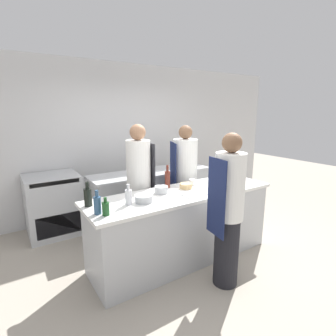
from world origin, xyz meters
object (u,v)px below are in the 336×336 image
Objects in this scene: bottle_cooking_oil at (128,197)px; stockpot at (179,161)px; bottle_water at (167,179)px; bowl_wooden_salad at (161,190)px; chef_at_pass_far at (185,180)px; bottle_olive_oil at (97,205)px; chef_at_stove at (139,187)px; cup at (192,182)px; bowl_mixing_large at (186,186)px; bottle_sauce at (88,197)px; bowl_prep_small at (226,182)px; bottle_wine at (214,179)px; oven_range at (54,205)px; bowl_ceramic_blue at (144,198)px; chef_at_prep_near at (228,211)px; bottle_vinegar at (106,208)px.

bottle_cooking_oil is 2.13m from stockpot.
bottle_water reaches higher than bowl_wooden_salad.
chef_at_pass_far is 1.86m from bottle_olive_oil.
chef_at_stove is at bearing 40.63° from bottle_olive_oil.
bowl_mixing_large is at bearing -156.63° from cup.
bottle_sauce is 1.11m from bottle_water.
bowl_prep_small is (1.53, 0.01, -0.07)m from bottle_cooking_oil.
bottle_wine is at bearing -40.92° from cup.
bottle_water is 1.11× the size of stockpot.
bottle_wine reaches higher than bottle_cooking_oil.
oven_range is at bearing 80.60° from chef_at_pass_far.
oven_range is 10.88× the size of cup.
bowl_mixing_large is 0.38m from bowl_wooden_salad.
chef_at_stove is at bearing 67.10° from bowl_ceramic_blue.
chef_at_pass_far is 0.97m from bowl_wooden_salad.
bottle_cooking_oil is 1.09m from cup.
chef_at_prep_near is 0.96m from bowl_prep_small.
stockpot is (0.36, 1.33, -0.02)m from bottle_wine.
cup is at bearing -44.21° from oven_range.
chef_at_prep_near is at bearing -92.80° from bowl_mixing_large.
chef_at_stove reaches higher than bowl_mixing_large.
bottle_wine is 3.02× the size of cup.
oven_range is at bearing 135.79° from cup.
oven_range is 1.97m from bottle_water.
stockpot is (2.03, 1.42, -0.01)m from bottle_olive_oil.
chef_at_pass_far is at bearing 16.62° from bottle_sauce.
bottle_water is 0.64m from bowl_ceramic_blue.
bottle_cooking_oil is at bearing -73.68° from oven_range.
bottle_olive_oil is at bearing -168.78° from cup.
bottle_wine is 0.30m from cup.
bowl_mixing_large is (1.29, -0.06, -0.07)m from bottle_sauce.
bottle_vinegar is (-0.78, -0.80, 0.10)m from chef_at_stove.
bowl_wooden_salad is 1.94× the size of cup.
chef_at_prep_near is at bearing -34.85° from bottle_sauce.
chef_at_prep_near reaches higher than bottle_cooking_oil.
bottle_vinegar is 1.62m from bottle_wine.
bottle_vinegar is at bearing -160.26° from bowl_wooden_salad.
bowl_mixing_large is at bearing 8.91° from bottle_cooking_oil.
bottle_vinegar is at bearing -164.87° from bowl_ceramic_blue.
bowl_mixing_large is (0.19, -0.17, -0.09)m from bottle_water.
bowl_wooden_salad is (-1.01, 0.14, 0.02)m from bowl_prep_small.
chef_at_prep_near is at bearing -121.76° from bottle_wine.
chef_at_prep_near is 0.89m from bowl_wooden_salad.
bottle_water is at bearing 144.34° from chef_at_pass_far.
bottle_olive_oil is at bearing -166.18° from bowl_wooden_salad.
bottle_olive_oil reaches higher than bowl_prep_small.
bowl_wooden_salad is (-0.34, 0.82, 0.09)m from chef_at_prep_near.
bowl_ceramic_blue is 2.01m from stockpot.
chef_at_stove is 5.71× the size of bottle_water.
chef_at_prep_near is 7.44× the size of bottle_cooking_oil.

